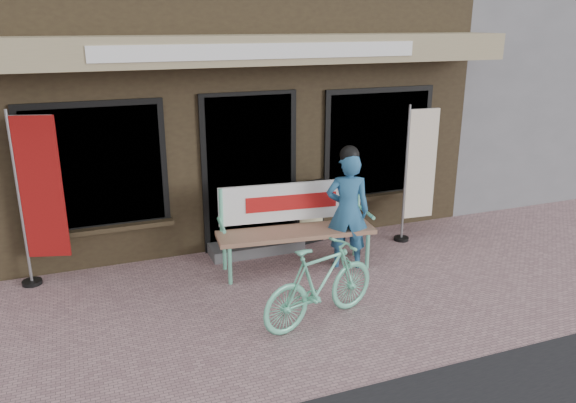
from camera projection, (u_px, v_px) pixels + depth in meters
name	position (u px, v px, depth m)	size (l,w,h in m)	color
ground	(304.00, 309.00, 6.32)	(70.00, 70.00, 0.00)	#A67F82
storefront	(197.00, 27.00, 9.81)	(7.00, 6.77, 6.00)	black
neighbor_right_near	(548.00, 34.00, 13.24)	(10.00, 7.00, 5.60)	slate
bench	(294.00, 220.00, 7.24)	(2.07, 0.73, 1.10)	#6BD1A9
person	(348.00, 209.00, 7.18)	(0.65, 0.55, 1.62)	#2A6291
bicycle	(320.00, 284.00, 5.93)	(0.42, 1.48, 0.89)	#6BD1A9
nobori_red	(38.00, 198.00, 6.58)	(0.64, 0.29, 2.15)	gray
nobori_cream	(418.00, 172.00, 8.03)	(0.59, 0.23, 2.00)	gray
menu_stand	(309.00, 212.00, 8.05)	(0.47, 0.19, 0.93)	black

